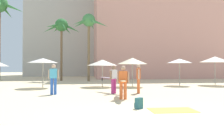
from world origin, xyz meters
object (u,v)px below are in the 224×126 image
cafe_umbrella_1 (43,61)px  cafe_umbrella_0 (179,61)px  person_mid_center (123,81)px  person_mid_right (54,78)px  beach_towel (172,110)px  backpack (139,103)px  person_far_right (113,78)px  person_far_left (138,77)px  cafe_umbrella_4 (215,59)px  palm_tree_left (61,28)px  cafe_umbrella_2 (132,61)px  cafe_umbrella_3 (102,63)px  palm_tree_center (89,24)px

cafe_umbrella_1 → cafe_umbrella_0: bearing=3.5°
person_mid_center → person_mid_right: (-3.66, 2.21, 0.06)m
beach_towel → backpack: 1.26m
beach_towel → person_far_right: person_far_right is taller
cafe_umbrella_0 → person_mid_center: bearing=-130.1°
cafe_umbrella_0 → person_mid_right: cafe_umbrella_0 is taller
beach_towel → person_far_left: bearing=90.1°
backpack → person_mid_center: (-0.18, 2.62, 0.70)m
cafe_umbrella_0 → cafe_umbrella_4: cafe_umbrella_4 is taller
palm_tree_left → cafe_umbrella_2: palm_tree_left is taller
cafe_umbrella_1 → cafe_umbrella_2: bearing=1.6°
person_far_right → backpack: bearing=-33.4°
cafe_umbrella_1 → person_far_right: size_ratio=0.88×
cafe_umbrella_2 → person_far_right: size_ratio=0.95×
cafe_umbrella_4 → beach_towel: size_ratio=1.57×
backpack → palm_tree_left: bearing=-24.0°
cafe_umbrella_3 → cafe_umbrella_4: (9.78, 0.29, 0.30)m
palm_tree_center → cafe_umbrella_2: (3.39, -7.00, -4.20)m
palm_tree_center → cafe_umbrella_1: (-3.58, -7.20, -4.19)m
person_mid_center → person_far_left: 2.55m
backpack → person_mid_center: bearing=-35.1°
palm_tree_center → cafe_umbrella_4: (10.76, -6.57, -4.03)m
cafe_umbrella_3 → cafe_umbrella_2: bearing=-3.5°
person_far_right → person_mid_center: bearing=-33.4°
beach_towel → person_far_right: size_ratio=0.64×
cafe_umbrella_0 → cafe_umbrella_1: (-11.16, -0.67, -0.02)m
cafe_umbrella_4 → beach_towel: 13.20m
palm_tree_left → cafe_umbrella_3: size_ratio=2.92×
cafe_umbrella_2 → cafe_umbrella_4: size_ratio=0.95×
cafe_umbrella_1 → palm_tree_left: bearing=86.9°
palm_tree_left → cafe_umbrella_4: 16.47m
cafe_umbrella_4 → person_mid_center: 11.83m
palm_tree_left → cafe_umbrella_0: bearing=-36.6°
person_far_right → beach_towel: bearing=-22.1°
cafe_umbrella_2 → person_far_left: (-0.59, -4.59, -1.09)m
cafe_umbrella_2 → person_mid_right: size_ratio=1.42×
cafe_umbrella_0 → person_far_right: cafe_umbrella_0 is taller
backpack → person_far_right: (-0.35, 5.03, 0.71)m
palm_tree_center → person_mid_right: 12.91m
cafe_umbrella_0 → cafe_umbrella_3: 6.61m
beach_towel → person_mid_right: size_ratio=0.95×
person_far_left → palm_tree_center: bearing=-67.3°
palm_tree_center → person_mid_center: size_ratio=2.71×
cafe_umbrella_2 → cafe_umbrella_3: 2.42m
backpack → cafe_umbrella_3: bearing=-35.0°
person_mid_center → beach_towel: bearing=36.2°
cafe_umbrella_2 → person_far_left: 4.75m
palm_tree_center → person_far_right: size_ratio=2.84×
palm_tree_center → backpack: (1.66, -16.40, -6.05)m
cafe_umbrella_1 → person_mid_right: 4.72m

